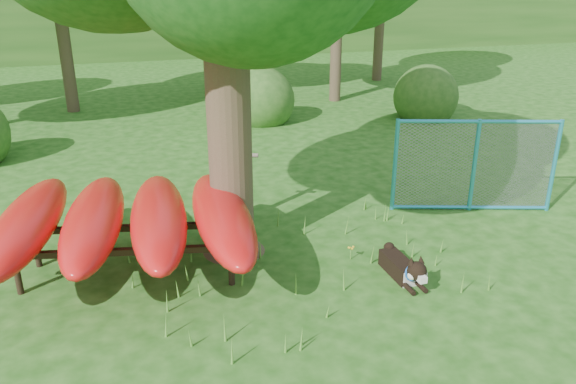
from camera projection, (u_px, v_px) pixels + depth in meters
name	position (u px, v px, depth m)	size (l,w,h in m)	color
ground	(303.00, 302.00, 6.98)	(80.00, 80.00, 0.00)	#184A0E
wooden_post	(248.00, 179.00, 9.18)	(0.35, 0.21, 1.29)	#655A4C
kayak_rack	(127.00, 219.00, 7.31)	(3.47, 3.72, 1.07)	black
husky_dog	(405.00, 268.00, 7.42)	(0.27, 1.10, 0.49)	black
fence_section	(474.00, 166.00, 9.43)	(2.61, 0.96, 2.67)	#2996C3
wildflower_clump	(351.00, 249.00, 7.96)	(0.10, 0.10, 0.21)	#559330
shrub_right	(424.00, 118.00, 15.96)	(1.80, 1.80, 1.80)	#27531A
shrub_mid	(262.00, 122.00, 15.54)	(1.80, 1.80, 1.80)	#27531A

